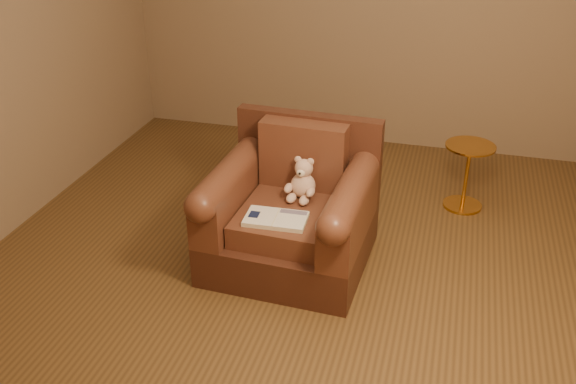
# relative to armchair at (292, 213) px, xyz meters

# --- Properties ---
(floor) EXTENTS (4.00, 4.00, 0.00)m
(floor) POSITION_rel_armchair_xyz_m (0.08, -0.00, -0.33)
(floor) COLOR brown
(floor) RESTS_ON ground
(armchair) EXTENTS (0.98, 0.93, 0.85)m
(armchair) POSITION_rel_armchair_xyz_m (0.00, 0.00, 0.00)
(armchair) COLOR #422116
(armchair) RESTS_ON floor
(teddy_bear) EXTENTS (0.19, 0.22, 0.27)m
(teddy_bear) POSITION_rel_armchair_xyz_m (0.04, 0.07, 0.18)
(teddy_bear) COLOR beige
(teddy_bear) RESTS_ON armchair
(guidebook) EXTENTS (0.37, 0.23, 0.03)m
(guidebook) POSITION_rel_armchair_xyz_m (-0.03, -0.25, 0.09)
(guidebook) COLOR beige
(guidebook) RESTS_ON armchair
(side_table) EXTENTS (0.35, 0.35, 0.49)m
(side_table) POSITION_rel_armchair_xyz_m (1.03, 0.97, -0.06)
(side_table) COLOR gold
(side_table) RESTS_ON floor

